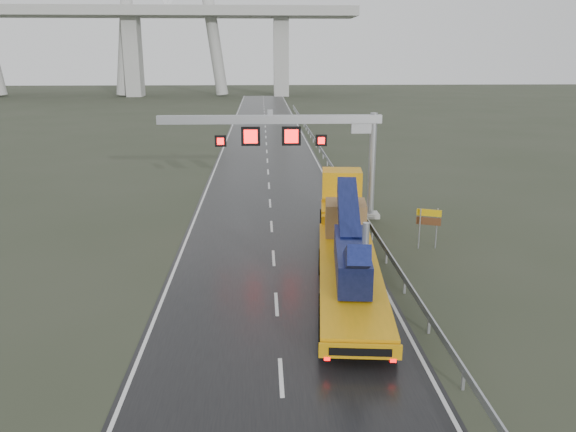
{
  "coord_description": "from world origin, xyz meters",
  "views": [
    {
      "loc": [
        -0.57,
        -19.3,
        10.86
      ],
      "look_at": [
        0.68,
        7.38,
        3.2
      ],
      "focal_mm": 35.0,
      "sensor_mm": 36.0,
      "label": 1
    }
  ],
  "objects_px": {
    "heavy_haul_truck": "(346,231)",
    "sign_gantry": "(302,137)",
    "exit_sign_pair": "(429,221)",
    "striped_barrier": "(357,207)"
  },
  "relations": [
    {
      "from": "heavy_haul_truck",
      "to": "striped_barrier",
      "type": "bearing_deg",
      "value": 82.85
    },
    {
      "from": "sign_gantry",
      "to": "exit_sign_pair",
      "type": "distance_m",
      "value": 10.37
    },
    {
      "from": "heavy_haul_truck",
      "to": "exit_sign_pair",
      "type": "height_order",
      "value": "heavy_haul_truck"
    },
    {
      "from": "heavy_haul_truck",
      "to": "sign_gantry",
      "type": "bearing_deg",
      "value": 107.6
    },
    {
      "from": "sign_gantry",
      "to": "heavy_haul_truck",
      "type": "height_order",
      "value": "sign_gantry"
    },
    {
      "from": "sign_gantry",
      "to": "exit_sign_pair",
      "type": "height_order",
      "value": "sign_gantry"
    },
    {
      "from": "sign_gantry",
      "to": "striped_barrier",
      "type": "relative_size",
      "value": 15.2
    },
    {
      "from": "heavy_haul_truck",
      "to": "exit_sign_pair",
      "type": "relative_size",
      "value": 8.08
    },
    {
      "from": "heavy_haul_truck",
      "to": "striped_barrier",
      "type": "relative_size",
      "value": 19.77
    },
    {
      "from": "heavy_haul_truck",
      "to": "striped_barrier",
      "type": "distance_m",
      "value": 10.0
    }
  ]
}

